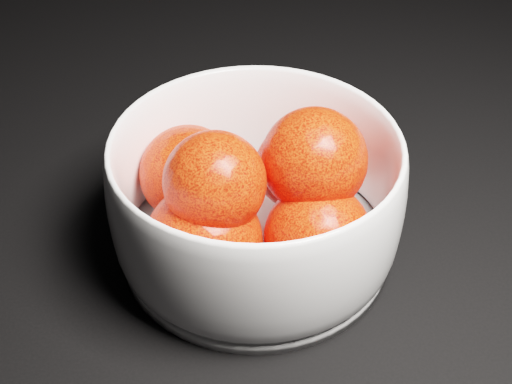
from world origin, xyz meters
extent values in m
cylinder|color=white|center=(-0.25, 0.25, 0.01)|extent=(0.19, 0.19, 0.01)
sphere|color=#FF230A|center=(-0.21, 0.28, 0.05)|extent=(0.06, 0.06, 0.06)
sphere|color=#FF230A|center=(-0.29, 0.29, 0.05)|extent=(0.07, 0.07, 0.07)
sphere|color=#FF230A|center=(-0.29, 0.21, 0.05)|extent=(0.08, 0.08, 0.08)
sphere|color=#FF230A|center=(-0.21, 0.21, 0.05)|extent=(0.07, 0.07, 0.07)
sphere|color=#FF230A|center=(-0.28, 0.22, 0.09)|extent=(0.07, 0.07, 0.07)
sphere|color=#FF230A|center=(-0.21, 0.24, 0.09)|extent=(0.07, 0.07, 0.07)
camera|label=1|loc=(-0.30, -0.12, 0.37)|focal=50.00mm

